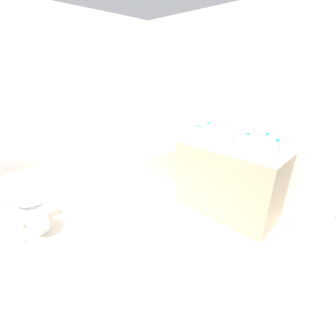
{
  "coord_description": "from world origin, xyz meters",
  "views": [
    {
      "loc": [
        -1.07,
        -1.54,
        1.7
      ],
      "look_at": [
        0.71,
        0.16,
        0.6
      ],
      "focal_mm": 23.13,
      "sensor_mm": 36.0,
      "label": 1
    }
  ],
  "objects_px": {
    "sink_faucet": "(233,139)",
    "drinking_glass_1": "(255,150)",
    "water_bottle_3": "(208,132)",
    "bath_mat": "(159,199)",
    "water_bottle_1": "(246,143)",
    "toilet": "(31,203)",
    "water_bottle_0": "(198,133)",
    "water_bottle_2": "(265,145)",
    "bathtub": "(128,172)",
    "water_bottle_4": "(275,150)",
    "drinking_glass_0": "(279,154)",
    "toilet_paper_roll": "(18,241)",
    "sink_basin": "(225,144)"
  },
  "relations": [
    {
      "from": "sink_faucet",
      "to": "drinking_glass_1",
      "type": "relative_size",
      "value": 1.67
    },
    {
      "from": "water_bottle_3",
      "to": "bath_mat",
      "type": "xyz_separation_m",
      "value": [
        -0.42,
        0.47,
        -1.0
      ]
    },
    {
      "from": "sink_faucet",
      "to": "water_bottle_3",
      "type": "xyz_separation_m",
      "value": [
        -0.17,
        0.26,
        0.08
      ]
    },
    {
      "from": "water_bottle_1",
      "to": "toilet",
      "type": "bearing_deg",
      "value": 138.8
    },
    {
      "from": "bath_mat",
      "to": "sink_faucet",
      "type": "bearing_deg",
      "value": -50.77
    },
    {
      "from": "water_bottle_0",
      "to": "water_bottle_2",
      "type": "height_order",
      "value": "water_bottle_2"
    },
    {
      "from": "bathtub",
      "to": "water_bottle_4",
      "type": "relative_size",
      "value": 7.54
    },
    {
      "from": "drinking_glass_0",
      "to": "toilet_paper_roll",
      "type": "distance_m",
      "value": 2.88
    },
    {
      "from": "drinking_glass_0",
      "to": "water_bottle_0",
      "type": "bearing_deg",
      "value": 93.48
    },
    {
      "from": "toilet",
      "to": "sink_basin",
      "type": "xyz_separation_m",
      "value": [
        1.84,
        -1.28,
        0.54
      ]
    },
    {
      "from": "sink_basin",
      "to": "water_bottle_4",
      "type": "relative_size",
      "value": 1.53
    },
    {
      "from": "water_bottle_0",
      "to": "water_bottle_4",
      "type": "relative_size",
      "value": 0.89
    },
    {
      "from": "drinking_glass_0",
      "to": "bath_mat",
      "type": "relative_size",
      "value": 0.13
    },
    {
      "from": "water_bottle_1",
      "to": "water_bottle_4",
      "type": "bearing_deg",
      "value": -90.28
    },
    {
      "from": "toilet_paper_roll",
      "to": "water_bottle_0",
      "type": "bearing_deg",
      "value": -21.19
    },
    {
      "from": "toilet",
      "to": "toilet_paper_roll",
      "type": "distance_m",
      "value": 0.4
    },
    {
      "from": "bath_mat",
      "to": "water_bottle_1",
      "type": "bearing_deg",
      "value": -70.5
    },
    {
      "from": "water_bottle_1",
      "to": "drinking_glass_1",
      "type": "distance_m",
      "value": 0.11
    },
    {
      "from": "water_bottle_3",
      "to": "water_bottle_0",
      "type": "bearing_deg",
      "value": 107.46
    },
    {
      "from": "toilet",
      "to": "water_bottle_2",
      "type": "xyz_separation_m",
      "value": [
        1.83,
        -1.75,
        0.63
      ]
    },
    {
      "from": "sink_faucet",
      "to": "sink_basin",
      "type": "bearing_deg",
      "value": 180.0
    },
    {
      "from": "drinking_glass_0",
      "to": "toilet_paper_roll",
      "type": "bearing_deg",
      "value": 139.87
    },
    {
      "from": "sink_faucet",
      "to": "water_bottle_3",
      "type": "distance_m",
      "value": 0.32
    },
    {
      "from": "water_bottle_2",
      "to": "drinking_glass_1",
      "type": "height_order",
      "value": "water_bottle_2"
    },
    {
      "from": "sink_basin",
      "to": "bath_mat",
      "type": "xyz_separation_m",
      "value": [
        -0.41,
        0.73,
        -0.91
      ]
    },
    {
      "from": "water_bottle_3",
      "to": "bath_mat",
      "type": "bearing_deg",
      "value": 131.79
    },
    {
      "from": "sink_basin",
      "to": "water_bottle_4",
      "type": "height_order",
      "value": "water_bottle_4"
    },
    {
      "from": "drinking_glass_1",
      "to": "bathtub",
      "type": "bearing_deg",
      "value": 105.62
    },
    {
      "from": "water_bottle_2",
      "to": "water_bottle_3",
      "type": "xyz_separation_m",
      "value": [
        0.02,
        0.72,
        0.0
      ]
    },
    {
      "from": "water_bottle_3",
      "to": "toilet",
      "type": "bearing_deg",
      "value": 151.01
    },
    {
      "from": "water_bottle_2",
      "to": "water_bottle_3",
      "type": "bearing_deg",
      "value": 88.11
    },
    {
      "from": "water_bottle_1",
      "to": "bathtub",
      "type": "bearing_deg",
      "value": 105.73
    },
    {
      "from": "toilet",
      "to": "bath_mat",
      "type": "xyz_separation_m",
      "value": [
        1.43,
        -0.56,
        -0.36
      ]
    },
    {
      "from": "drinking_glass_0",
      "to": "water_bottle_4",
      "type": "bearing_deg",
      "value": 170.61
    },
    {
      "from": "water_bottle_4",
      "to": "toilet_paper_roll",
      "type": "xyz_separation_m",
      "value": [
        -2.02,
        1.76,
        -0.93
      ]
    },
    {
      "from": "water_bottle_3",
      "to": "drinking_glass_0",
      "type": "relative_size",
      "value": 2.95
    },
    {
      "from": "sink_basin",
      "to": "water_bottle_3",
      "type": "bearing_deg",
      "value": 86.99
    },
    {
      "from": "toilet",
      "to": "water_bottle_2",
      "type": "relative_size",
      "value": 2.86
    },
    {
      "from": "water_bottle_3",
      "to": "toilet_paper_roll",
      "type": "distance_m",
      "value": 2.46
    },
    {
      "from": "toilet",
      "to": "water_bottle_0",
      "type": "bearing_deg",
      "value": 61.38
    },
    {
      "from": "water_bottle_0",
      "to": "water_bottle_3",
      "type": "distance_m",
      "value": 0.13
    },
    {
      "from": "toilet",
      "to": "drinking_glass_0",
      "type": "height_order",
      "value": "drinking_glass_0"
    },
    {
      "from": "bath_mat",
      "to": "sink_basin",
      "type": "bearing_deg",
      "value": -60.87
    },
    {
      "from": "bathtub",
      "to": "toilet",
      "type": "relative_size",
      "value": 2.3
    },
    {
      "from": "toilet",
      "to": "toilet_paper_roll",
      "type": "bearing_deg",
      "value": -66.54
    },
    {
      "from": "drinking_glass_1",
      "to": "toilet",
      "type": "bearing_deg",
      "value": 137.55
    },
    {
      "from": "water_bottle_3",
      "to": "drinking_glass_0",
      "type": "xyz_separation_m",
      "value": [
        0.02,
        -0.86,
        -0.07
      ]
    },
    {
      "from": "bathtub",
      "to": "water_bottle_1",
      "type": "xyz_separation_m",
      "value": [
        0.45,
        -1.58,
        0.7
      ]
    },
    {
      "from": "water_bottle_0",
      "to": "bath_mat",
      "type": "bearing_deg",
      "value": 137.7
    },
    {
      "from": "water_bottle_2",
      "to": "bath_mat",
      "type": "height_order",
      "value": "water_bottle_2"
    }
  ]
}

